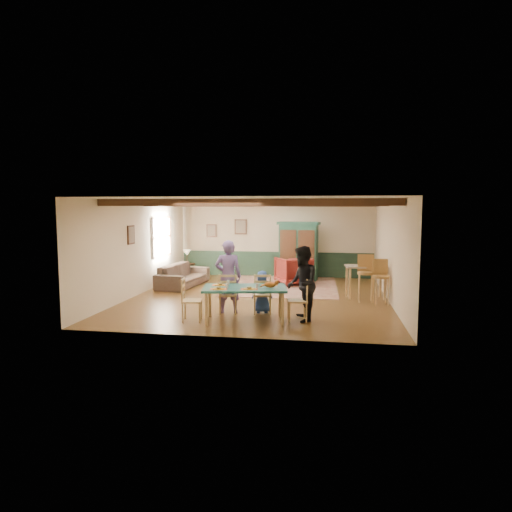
# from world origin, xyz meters

# --- Properties ---
(floor) EXTENTS (8.00, 8.00, 0.00)m
(floor) POSITION_xyz_m (0.00, 0.00, 0.00)
(floor) COLOR #543517
(floor) RESTS_ON ground
(wall_back) EXTENTS (7.00, 0.02, 2.70)m
(wall_back) POSITION_xyz_m (0.00, 4.00, 1.35)
(wall_back) COLOR beige
(wall_back) RESTS_ON floor
(wall_left) EXTENTS (0.02, 8.00, 2.70)m
(wall_left) POSITION_xyz_m (-3.50, 0.00, 1.35)
(wall_left) COLOR beige
(wall_left) RESTS_ON floor
(wall_right) EXTENTS (0.02, 8.00, 2.70)m
(wall_right) POSITION_xyz_m (3.50, 0.00, 1.35)
(wall_right) COLOR beige
(wall_right) RESTS_ON floor
(ceiling) EXTENTS (7.00, 8.00, 0.02)m
(ceiling) POSITION_xyz_m (0.00, 0.00, 2.70)
(ceiling) COLOR white
(ceiling) RESTS_ON wall_back
(wainscot_back) EXTENTS (6.95, 0.03, 0.90)m
(wainscot_back) POSITION_xyz_m (0.00, 3.98, 0.45)
(wainscot_back) COLOR #1A3022
(wainscot_back) RESTS_ON floor
(ceiling_beam_front) EXTENTS (6.95, 0.16, 0.16)m
(ceiling_beam_front) POSITION_xyz_m (0.00, -2.30, 2.61)
(ceiling_beam_front) COLOR black
(ceiling_beam_front) RESTS_ON ceiling
(ceiling_beam_mid) EXTENTS (6.95, 0.16, 0.16)m
(ceiling_beam_mid) POSITION_xyz_m (0.00, 0.40, 2.61)
(ceiling_beam_mid) COLOR black
(ceiling_beam_mid) RESTS_ON ceiling
(ceiling_beam_back) EXTENTS (6.95, 0.16, 0.16)m
(ceiling_beam_back) POSITION_xyz_m (0.00, 3.00, 2.61)
(ceiling_beam_back) COLOR black
(ceiling_beam_back) RESTS_ON ceiling
(window_left) EXTENTS (0.06, 1.60, 1.30)m
(window_left) POSITION_xyz_m (-3.47, 1.70, 1.55)
(window_left) COLOR white
(window_left) RESTS_ON wall_left
(picture_left_wall) EXTENTS (0.04, 0.42, 0.52)m
(picture_left_wall) POSITION_xyz_m (-3.47, -0.60, 1.75)
(picture_left_wall) COLOR gray
(picture_left_wall) RESTS_ON wall_left
(picture_back_a) EXTENTS (0.45, 0.04, 0.55)m
(picture_back_a) POSITION_xyz_m (-1.30, 3.97, 1.80)
(picture_back_a) COLOR gray
(picture_back_a) RESTS_ON wall_back
(picture_back_b) EXTENTS (0.38, 0.04, 0.48)m
(picture_back_b) POSITION_xyz_m (-2.40, 3.97, 1.65)
(picture_back_b) COLOR gray
(picture_back_b) RESTS_ON wall_back
(dining_table) EXTENTS (1.95, 1.30, 0.75)m
(dining_table) POSITION_xyz_m (0.09, -2.71, 0.38)
(dining_table) COLOR #1A544D
(dining_table) RESTS_ON floor
(dining_chair_far_left) EXTENTS (0.49, 0.51, 0.96)m
(dining_chair_far_left) POSITION_xyz_m (-0.43, -2.06, 0.48)
(dining_chair_far_left) COLOR tan
(dining_chair_far_left) RESTS_ON floor
(dining_chair_far_right) EXTENTS (0.49, 0.51, 0.96)m
(dining_chair_far_right) POSITION_xyz_m (0.36, -1.92, 0.48)
(dining_chair_far_right) COLOR tan
(dining_chair_far_right) RESTS_ON floor
(dining_chair_end_left) EXTENTS (0.51, 0.49, 0.96)m
(dining_chair_end_left) POSITION_xyz_m (-1.05, -2.90, 0.48)
(dining_chair_end_left) COLOR tan
(dining_chair_end_left) RESTS_ON floor
(dining_chair_end_right) EXTENTS (0.51, 0.49, 0.96)m
(dining_chair_end_right) POSITION_xyz_m (1.23, -2.51, 0.48)
(dining_chair_end_right) COLOR tan
(dining_chair_end_right) RESTS_ON floor
(person_man) EXTENTS (0.69, 0.52, 1.74)m
(person_man) POSITION_xyz_m (-0.44, -1.98, 0.87)
(person_man) COLOR slate
(person_man) RESTS_ON floor
(person_woman) EXTENTS (0.75, 0.90, 1.66)m
(person_woman) POSITION_xyz_m (1.33, -2.49, 0.83)
(person_woman) COLOR black
(person_woman) RESTS_ON floor
(person_child) EXTENTS (0.54, 0.40, 1.01)m
(person_child) POSITION_xyz_m (0.35, -1.84, 0.51)
(person_child) COLOR #274A9D
(person_child) RESTS_ON floor
(cat) EXTENTS (0.38, 0.20, 0.18)m
(cat) POSITION_xyz_m (0.65, -2.71, 0.84)
(cat) COLOR #CD6824
(cat) RESTS_ON dining_table
(place_setting_near_left) EXTENTS (0.45, 0.37, 0.11)m
(place_setting_near_left) POSITION_xyz_m (-0.41, -3.05, 0.81)
(place_setting_near_left) COLOR orange
(place_setting_near_left) RESTS_ON dining_table
(place_setting_near_center) EXTENTS (0.45, 0.37, 0.11)m
(place_setting_near_center) POSITION_xyz_m (0.23, -2.94, 0.81)
(place_setting_near_center) COLOR orange
(place_setting_near_center) RESTS_ON dining_table
(place_setting_far_left) EXTENTS (0.45, 0.37, 0.11)m
(place_setting_far_left) POSITION_xyz_m (-0.50, -2.55, 0.81)
(place_setting_far_left) COLOR orange
(place_setting_far_left) RESTS_ON dining_table
(place_setting_far_right) EXTENTS (0.45, 0.37, 0.11)m
(place_setting_far_right) POSITION_xyz_m (0.59, -2.36, 0.81)
(place_setting_far_right) COLOR orange
(place_setting_far_right) RESTS_ON dining_table
(area_rug) EXTENTS (3.54, 4.17, 0.01)m
(area_rug) POSITION_xyz_m (0.44, 1.96, 0.01)
(area_rug) COLOR tan
(area_rug) RESTS_ON floor
(armoire) EXTENTS (1.48, 0.74, 2.01)m
(armoire) POSITION_xyz_m (0.86, 3.27, 1.01)
(armoire) COLOR #153629
(armoire) RESTS_ON floor
(armchair) EXTENTS (1.34, 1.35, 0.91)m
(armchair) POSITION_xyz_m (0.77, 2.28, 0.45)
(armchair) COLOR #480E0E
(armchair) RESTS_ON floor
(sofa) EXTENTS (1.16, 2.45, 0.69)m
(sofa) POSITION_xyz_m (-2.71, 1.51, 0.35)
(sofa) COLOR #403228
(sofa) RESTS_ON floor
(end_table) EXTENTS (0.49, 0.49, 0.53)m
(end_table) POSITION_xyz_m (-3.04, 2.97, 0.27)
(end_table) COLOR black
(end_table) RESTS_ON floor
(table_lamp) EXTENTS (0.30, 0.30, 0.49)m
(table_lamp) POSITION_xyz_m (-3.04, 2.97, 0.78)
(table_lamp) COLOR beige
(table_lamp) RESTS_ON end_table
(counter_table) EXTENTS (1.17, 0.78, 0.91)m
(counter_table) POSITION_xyz_m (2.91, 0.35, 0.46)
(counter_table) COLOR beige
(counter_table) RESTS_ON floor
(bar_stool_left) EXTENTS (0.45, 0.49, 1.25)m
(bar_stool_left) POSITION_xyz_m (2.87, -0.15, 0.62)
(bar_stool_left) COLOR #AB7D42
(bar_stool_left) RESTS_ON floor
(bar_stool_right) EXTENTS (0.45, 0.49, 1.17)m
(bar_stool_right) POSITION_xyz_m (3.24, -0.43, 0.58)
(bar_stool_right) COLOR #AB7D42
(bar_stool_right) RESTS_ON floor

